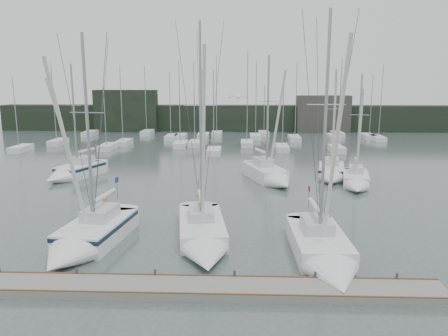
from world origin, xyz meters
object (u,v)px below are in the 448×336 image
(sailboat_mid_a, at_px, (72,172))
(sailboat_mid_d, at_px, (331,173))
(sailboat_near_left, at_px, (85,240))
(sailboat_near_right, at_px, (325,256))
(buoy_a, at_px, (199,195))
(buoy_c, at_px, (105,199))
(sailboat_near_center, at_px, (203,239))
(sailboat_mid_e, at_px, (356,182))
(sailboat_mid_c, at_px, (271,176))

(sailboat_mid_a, xyz_separation_m, sailboat_mid_d, (26.61, 0.74, -0.04))
(sailboat_near_left, xyz_separation_m, sailboat_near_right, (13.96, -1.70, -0.06))
(buoy_a, height_order, buoy_c, buoy_a)
(sailboat_near_center, bearing_deg, buoy_a, 88.83)
(sailboat_near_left, xyz_separation_m, sailboat_near_center, (7.06, 0.73, -0.13))
(sailboat_near_center, height_order, sailboat_mid_e, sailboat_near_center)
(sailboat_near_center, distance_m, sailboat_mid_c, 17.90)
(sailboat_mid_c, relative_size, buoy_a, 26.10)
(sailboat_near_center, xyz_separation_m, buoy_a, (-1.46, 12.03, -0.50))
(sailboat_mid_d, relative_size, buoy_a, 23.53)
(sailboat_mid_c, relative_size, sailboat_mid_d, 1.11)
(sailboat_mid_a, relative_size, sailboat_mid_d, 1.05)
(sailboat_near_right, relative_size, sailboat_mid_e, 1.31)
(sailboat_near_center, distance_m, sailboat_mid_e, 20.23)
(sailboat_near_center, distance_m, buoy_a, 12.13)
(sailboat_near_center, bearing_deg, sailboat_mid_a, 121.73)
(sailboat_near_right, distance_m, sailboat_mid_c, 19.60)
(sailboat_mid_d, bearing_deg, sailboat_mid_a, -167.12)
(sailboat_near_right, relative_size, sailboat_mid_a, 1.19)
(sailboat_mid_e, bearing_deg, buoy_a, -154.96)
(sailboat_near_center, height_order, sailboat_near_right, sailboat_near_right)
(sailboat_near_center, height_order, sailboat_mid_d, sailboat_near_center)
(sailboat_mid_d, bearing_deg, sailboat_mid_e, -53.61)
(sailboat_near_left, distance_m, sailboat_mid_e, 25.84)
(sailboat_mid_e, distance_m, buoy_a, 14.99)
(sailboat_near_left, bearing_deg, sailboat_near_center, 13.54)
(sailboat_near_left, relative_size, sailboat_near_right, 0.93)
(sailboat_mid_e, bearing_deg, buoy_c, -155.53)
(sailboat_mid_d, xyz_separation_m, buoy_c, (-20.81, -8.40, -0.59))
(sailboat_mid_a, height_order, sailboat_mid_e, sailboat_mid_a)
(sailboat_near_right, bearing_deg, buoy_c, 139.88)
(sailboat_near_center, distance_m, sailboat_mid_d, 22.10)
(sailboat_near_right, relative_size, sailboat_mid_c, 1.12)
(sailboat_near_left, height_order, sailboat_mid_d, sailboat_near_left)
(sailboat_mid_d, distance_m, sailboat_mid_e, 3.85)
(sailboat_near_right, xyz_separation_m, buoy_a, (-8.36, 14.46, -0.56))
(buoy_a, relative_size, buoy_c, 1.03)
(sailboat_mid_d, bearing_deg, sailboat_near_right, -90.92)
(sailboat_near_left, relative_size, buoy_a, 27.26)
(sailboat_near_left, height_order, sailboat_mid_c, sailboat_near_left)
(sailboat_near_right, height_order, sailboat_mid_a, sailboat_near_right)
(buoy_a, bearing_deg, sailboat_mid_d, 27.79)
(sailboat_near_center, relative_size, sailboat_mid_d, 1.22)
(sailboat_near_left, bearing_deg, sailboat_near_right, 0.73)
(sailboat_near_right, xyz_separation_m, sailboat_mid_e, (6.24, 17.80, -0.03))
(sailboat_near_center, relative_size, sailboat_mid_c, 1.10)
(sailboat_near_left, xyz_separation_m, sailboat_mid_c, (12.31, 17.84, 0.02))
(sailboat_mid_e, relative_size, buoy_c, 23.19)
(sailboat_mid_a, height_order, buoy_c, sailboat_mid_a)
(buoy_c, bearing_deg, sailboat_mid_c, 24.52)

